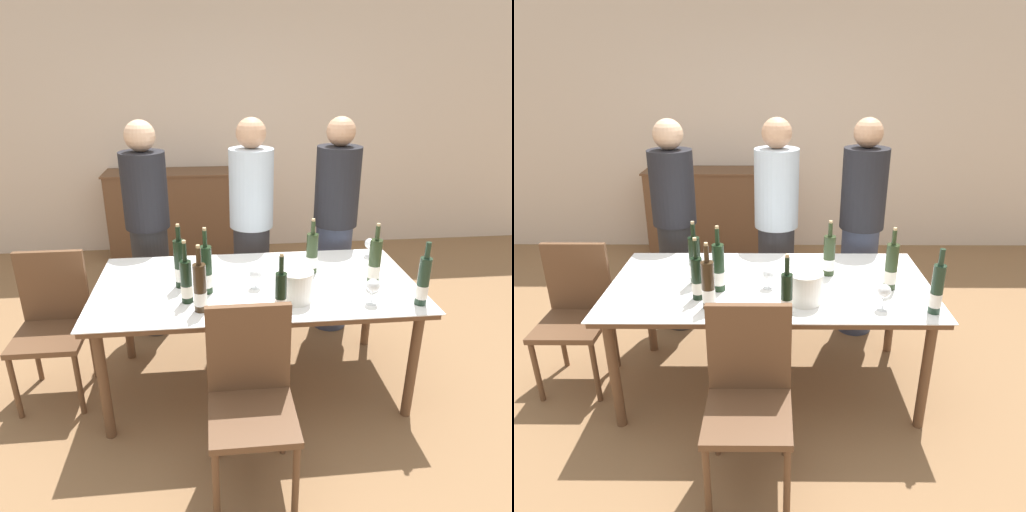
# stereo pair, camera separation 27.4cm
# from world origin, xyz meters

# --- Properties ---
(ground_plane) EXTENTS (12.00, 12.00, 0.00)m
(ground_plane) POSITION_xyz_m (0.00, 0.00, 0.00)
(ground_plane) COLOR olive
(back_wall) EXTENTS (8.00, 0.10, 2.80)m
(back_wall) POSITION_xyz_m (0.00, 2.69, 1.40)
(back_wall) COLOR beige
(back_wall) RESTS_ON ground_plane
(sideboard_cabinet) EXTENTS (1.37, 0.46, 0.96)m
(sideboard_cabinet) POSITION_xyz_m (-0.69, 2.40, 0.48)
(sideboard_cabinet) COLOR brown
(sideboard_cabinet) RESTS_ON ground_plane
(dining_table) EXTENTS (1.96, 0.98, 0.75)m
(dining_table) POSITION_xyz_m (0.00, 0.00, 0.69)
(dining_table) COLOR brown
(dining_table) RESTS_ON ground_plane
(ice_bucket) EXTENTS (0.20, 0.20, 0.18)m
(ice_bucket) POSITION_xyz_m (0.20, -0.25, 0.85)
(ice_bucket) COLOR white
(ice_bucket) RESTS_ON dining_table
(wine_bottle_0) EXTENTS (0.07, 0.07, 0.37)m
(wine_bottle_0) POSITION_xyz_m (-0.41, -0.21, 0.87)
(wine_bottle_0) COLOR black
(wine_bottle_0) RESTS_ON dining_table
(wine_bottle_1) EXTENTS (0.07, 0.07, 0.40)m
(wine_bottle_1) POSITION_xyz_m (-0.46, 0.00, 0.89)
(wine_bottle_1) COLOR black
(wine_bottle_1) RESTS_ON dining_table
(wine_bottle_2) EXTENTS (0.08, 0.08, 0.36)m
(wine_bottle_2) POSITION_xyz_m (0.37, 0.13, 0.87)
(wine_bottle_2) COLOR #28381E
(wine_bottle_2) RESTS_ON dining_table
(wine_bottle_3) EXTENTS (0.06, 0.06, 0.36)m
(wine_bottle_3) POSITION_xyz_m (0.09, -0.41, 0.87)
(wine_bottle_3) COLOR black
(wine_bottle_3) RESTS_ON dining_table
(wine_bottle_4) EXTENTS (0.08, 0.08, 0.39)m
(wine_bottle_4) POSITION_xyz_m (0.72, -0.07, 0.88)
(wine_bottle_4) COLOR #28381E
(wine_bottle_4) RESTS_ON dining_table
(wine_bottle_5) EXTENTS (0.07, 0.07, 0.38)m
(wine_bottle_5) POSITION_xyz_m (-0.33, -0.31, 0.88)
(wine_bottle_5) COLOR #332314
(wine_bottle_5) RESTS_ON dining_table
(wine_bottle_6) EXTENTS (0.07, 0.07, 0.40)m
(wine_bottle_6) POSITION_xyz_m (-0.30, -0.10, 0.89)
(wine_bottle_6) COLOR black
(wine_bottle_6) RESTS_ON dining_table
(wine_bottle_7) EXTENTS (0.07, 0.07, 0.37)m
(wine_bottle_7) POSITION_xyz_m (0.89, -0.36, 0.89)
(wine_bottle_7) COLOR #1E3323
(wine_bottle_7) RESTS_ON dining_table
(wine_glass_0) EXTENTS (0.08, 0.08, 0.13)m
(wine_glass_0) POSITION_xyz_m (-0.01, -0.07, 0.84)
(wine_glass_0) COLOR white
(wine_glass_0) RESTS_ON dining_table
(wine_glass_1) EXTENTS (0.08, 0.08, 0.13)m
(wine_glass_1) POSITION_xyz_m (0.84, 0.36, 0.84)
(wine_glass_1) COLOR white
(wine_glass_1) RESTS_ON dining_table
(wine_glass_2) EXTENTS (0.08, 0.08, 0.15)m
(wine_glass_2) POSITION_xyz_m (0.62, -0.33, 0.85)
(wine_glass_2) COLOR white
(wine_glass_2) RESTS_ON dining_table
(chair_near_front) EXTENTS (0.42, 0.42, 0.93)m
(chair_near_front) POSITION_xyz_m (-0.10, -0.72, 0.53)
(chair_near_front) COLOR brown
(chair_near_front) RESTS_ON ground_plane
(chair_left_end) EXTENTS (0.42, 0.42, 0.94)m
(chair_left_end) POSITION_xyz_m (-1.28, 0.09, 0.53)
(chair_left_end) COLOR brown
(chair_left_end) RESTS_ON ground_plane
(person_host) EXTENTS (0.33, 0.33, 1.65)m
(person_host) POSITION_xyz_m (-0.74, 0.80, 0.83)
(person_host) COLOR #262628
(person_host) RESTS_ON ground_plane
(person_guest_left) EXTENTS (0.33, 0.33, 1.67)m
(person_guest_left) POSITION_xyz_m (0.04, 0.77, 0.84)
(person_guest_left) COLOR #2D2D33
(person_guest_left) RESTS_ON ground_plane
(person_guest_right) EXTENTS (0.33, 0.33, 1.67)m
(person_guest_right) POSITION_xyz_m (0.68, 0.73, 0.84)
(person_guest_right) COLOR #383F56
(person_guest_right) RESTS_ON ground_plane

